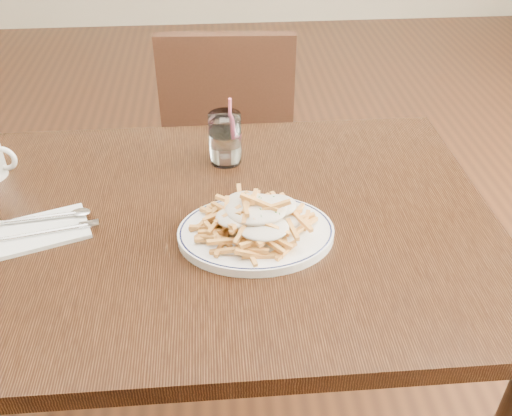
{
  "coord_description": "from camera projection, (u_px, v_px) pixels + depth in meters",
  "views": [
    {
      "loc": [
        0.04,
        -0.92,
        1.45
      ],
      "look_at": [
        0.11,
        -0.07,
        0.82
      ],
      "focal_mm": 40.0,
      "sensor_mm": 36.0,
      "label": 1
    }
  ],
  "objects": [
    {
      "name": "table",
      "position": [
        202.0,
        249.0,
        1.2
      ],
      "size": [
        1.2,
        0.8,
        0.75
      ],
      "color": "black",
      "rests_on": "ground"
    },
    {
      "name": "cutlery",
      "position": [
        41.0,
        226.0,
        1.11
      ],
      "size": [
        0.21,
        0.1,
        0.01
      ],
      "color": "silver",
      "rests_on": "napkin"
    },
    {
      "name": "chair_far",
      "position": [
        229.0,
        136.0,
        1.93
      ],
      "size": [
        0.43,
        0.43,
        0.89
      ],
      "color": "black",
      "rests_on": "ground"
    },
    {
      "name": "napkin",
      "position": [
        42.0,
        231.0,
        1.11
      ],
      "size": [
        0.2,
        0.17,
        0.01
      ],
      "primitive_type": "cube",
      "rotation": [
        0.0,
        0.0,
        0.34
      ],
      "color": "white",
      "rests_on": "table"
    },
    {
      "name": "fries_plate",
      "position": [
        256.0,
        233.0,
        1.1
      ],
      "size": [
        0.35,
        0.32,
        0.02
      ],
      "color": "white",
      "rests_on": "table"
    },
    {
      "name": "water_glass",
      "position": [
        225.0,
        141.0,
        1.3
      ],
      "size": [
        0.07,
        0.07,
        0.16
      ],
      "color": "white",
      "rests_on": "table"
    },
    {
      "name": "loaded_fries",
      "position": [
        256.0,
        214.0,
        1.07
      ],
      "size": [
        0.26,
        0.23,
        0.07
      ],
      "color": "gold",
      "rests_on": "fries_plate"
    }
  ]
}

